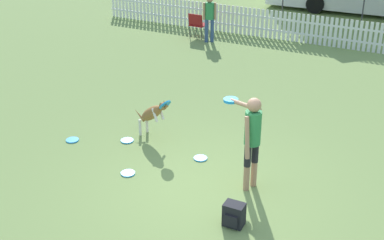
# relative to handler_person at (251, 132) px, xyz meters

# --- Properties ---
(ground_plane) EXTENTS (240.00, 240.00, 0.00)m
(ground_plane) POSITION_rel_handler_person_xyz_m (-0.59, -0.38, -1.08)
(ground_plane) COLOR olive
(handler_person) EXTENTS (0.91, 0.92, 1.71)m
(handler_person) POSITION_rel_handler_person_xyz_m (0.00, 0.00, 0.00)
(handler_person) COLOR tan
(handler_person) RESTS_ON ground_plane
(leaping_dog) EXTENTS (1.07, 0.53, 1.00)m
(leaping_dog) POSITION_rel_handler_person_xyz_m (-2.41, 0.83, -0.50)
(leaping_dog) COLOR olive
(leaping_dog) RESTS_ON ground_plane
(frisbee_near_handler) EXTENTS (0.26, 0.26, 0.02)m
(frisbee_near_handler) POSITION_rel_handler_person_xyz_m (-3.86, 0.00, -1.07)
(frisbee_near_handler) COLOR #1E8CD8
(frisbee_near_handler) RESTS_ON ground_plane
(frisbee_near_dog) EXTENTS (0.26, 0.26, 0.02)m
(frisbee_near_dog) POSITION_rel_handler_person_xyz_m (-1.18, 0.50, -1.07)
(frisbee_near_dog) COLOR #1E8CD8
(frisbee_near_dog) RESTS_ON ground_plane
(frisbee_midfield) EXTENTS (0.26, 0.26, 0.02)m
(frisbee_midfield) POSITION_rel_handler_person_xyz_m (-2.84, 0.48, -1.07)
(frisbee_midfield) COLOR #1E8CD8
(frisbee_midfield) RESTS_ON ground_plane
(frisbee_far_scatter) EXTENTS (0.26, 0.26, 0.02)m
(frisbee_far_scatter) POSITION_rel_handler_person_xyz_m (-2.14, -0.59, -1.07)
(frisbee_far_scatter) COLOR #1E8CD8
(frisbee_far_scatter) RESTS_ON ground_plane
(backpack_on_grass) EXTENTS (0.32, 0.27, 0.39)m
(backpack_on_grass) POSITION_rel_handler_person_xyz_m (0.19, -1.15, -0.89)
(backpack_on_grass) COLOR black
(backpack_on_grass) RESTS_ON ground_plane
(picket_fence) EXTENTS (16.08, 0.04, 0.92)m
(picket_fence) POSITION_rel_handler_person_xyz_m (-0.59, 8.53, -0.62)
(picket_fence) COLOR white
(picket_fence) RESTS_ON ground_plane
(folding_chair_blue_left) EXTENTS (0.51, 0.53, 0.81)m
(folding_chair_blue_left) POSITION_rel_handler_person_xyz_m (-4.64, 7.52, -0.59)
(folding_chair_blue_left) COLOR #333338
(folding_chair_blue_left) RESTS_ON ground_plane
(spectator_standing) EXTENTS (0.37, 0.27, 1.46)m
(spectator_standing) POSITION_rel_handler_person_xyz_m (-4.12, 7.30, -0.21)
(spectator_standing) COLOR #334C7A
(spectator_standing) RESTS_ON ground_plane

